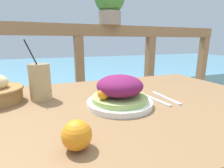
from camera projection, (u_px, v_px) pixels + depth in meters
name	position (u px, v px, depth m)	size (l,w,h in m)	color
patio_table	(120.00, 121.00, 0.72)	(1.28, 0.82, 0.71)	olive
railing_fence	(80.00, 67.00, 1.45)	(2.80, 0.08, 1.08)	brown
sea_backdrop	(59.00, 75.00, 3.84)	(12.00, 4.00, 0.43)	#568EA8
salad_plate	(120.00, 93.00, 0.64)	(0.24, 0.24, 0.12)	white
drink_glass	(40.00, 82.00, 0.71)	(0.09, 0.09, 0.24)	tan
potted_plant	(110.00, 2.00, 1.43)	(0.25, 0.25, 0.34)	gray
fork	(154.00, 99.00, 0.72)	(0.04, 0.18, 0.00)	silver
knife	(165.00, 98.00, 0.74)	(0.02, 0.18, 0.00)	silver
orange_near_glass	(77.00, 135.00, 0.38)	(0.07, 0.07, 0.07)	orange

